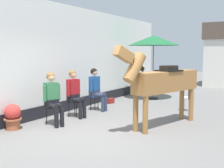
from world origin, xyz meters
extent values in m
plane|color=slate|center=(0.00, 3.00, 0.00)|extent=(40.00, 40.00, 0.00)
cube|color=white|center=(-2.55, 1.50, 1.70)|extent=(0.30, 14.00, 3.40)
cube|color=black|center=(-2.53, 1.50, 0.18)|extent=(0.34, 14.00, 0.36)
cylinder|color=black|center=(-1.62, 0.15, 0.46)|extent=(0.34, 0.34, 0.03)
cylinder|color=black|center=(-1.49, 0.10, 0.22)|extent=(0.02, 0.02, 0.45)
cylinder|color=black|center=(-1.65, 0.28, 0.22)|extent=(0.02, 0.02, 0.45)
cylinder|color=black|center=(-1.73, 0.05, 0.22)|extent=(0.02, 0.02, 0.45)
cube|color=black|center=(-1.62, 0.15, 0.58)|extent=(0.33, 0.38, 0.20)
cube|color=#337247|center=(-1.62, 0.15, 0.90)|extent=(0.32, 0.39, 0.44)
sphere|color=tan|center=(-1.62, 0.15, 1.25)|extent=(0.20, 0.20, 0.20)
sphere|color=olive|center=(-1.64, 0.15, 1.28)|extent=(0.22, 0.22, 0.22)
cylinder|color=black|center=(-1.42, 0.16, 0.53)|extent=(0.40, 0.24, 0.13)
cylinder|color=black|center=(-1.24, 0.10, 0.23)|extent=(0.11, 0.11, 0.46)
cylinder|color=black|center=(-1.47, 0.01, 0.53)|extent=(0.40, 0.24, 0.13)
cylinder|color=black|center=(-1.29, -0.05, 0.23)|extent=(0.11, 0.11, 0.46)
cylinder|color=#337247|center=(-1.54, 0.33, 0.85)|extent=(0.09, 0.09, 0.42)
cylinder|color=#337247|center=(-1.67, -0.05, 0.85)|extent=(0.09, 0.09, 0.42)
cylinder|color=black|center=(-1.71, 1.15, 0.46)|extent=(0.34, 0.34, 0.03)
cylinder|color=black|center=(-1.57, 1.13, 0.22)|extent=(0.02, 0.02, 0.45)
cylinder|color=black|center=(-1.76, 1.29, 0.22)|extent=(0.02, 0.02, 0.45)
cylinder|color=black|center=(-1.80, 1.05, 0.22)|extent=(0.02, 0.02, 0.45)
cube|color=black|center=(-1.71, 1.15, 0.58)|extent=(0.29, 0.35, 0.20)
cube|color=maroon|center=(-1.71, 1.15, 0.90)|extent=(0.27, 0.37, 0.44)
sphere|color=tan|center=(-1.71, 1.15, 1.25)|extent=(0.20, 0.20, 0.20)
sphere|color=olive|center=(-1.73, 1.16, 1.28)|extent=(0.22, 0.22, 0.22)
cylinder|color=black|center=(-1.51, 1.20, 0.53)|extent=(0.40, 0.19, 0.13)
cylinder|color=black|center=(-1.32, 1.18, 0.23)|extent=(0.11, 0.11, 0.46)
cylinder|color=black|center=(-1.53, 1.05, 0.53)|extent=(0.40, 0.19, 0.13)
cylinder|color=black|center=(-1.34, 1.02, 0.23)|extent=(0.11, 0.11, 0.46)
cylinder|color=maroon|center=(-1.66, 1.35, 0.85)|extent=(0.09, 0.09, 0.42)
cylinder|color=maroon|center=(-1.72, 0.95, 0.85)|extent=(0.09, 0.09, 0.42)
cylinder|color=#194C99|center=(-1.71, 2.27, 0.46)|extent=(0.34, 0.34, 0.03)
cylinder|color=black|center=(-1.57, 2.26, 0.22)|extent=(0.02, 0.02, 0.45)
cylinder|color=black|center=(-1.78, 2.39, 0.22)|extent=(0.02, 0.02, 0.45)
cylinder|color=black|center=(-1.79, 2.14, 0.22)|extent=(0.02, 0.02, 0.45)
cube|color=#2D3851|center=(-1.71, 2.27, 0.58)|extent=(0.24, 0.32, 0.20)
cube|color=#1E4C8C|center=(-1.71, 2.27, 0.90)|extent=(0.22, 0.34, 0.44)
sphere|color=tan|center=(-1.71, 2.27, 1.25)|extent=(0.20, 0.20, 0.20)
sphere|color=black|center=(-1.73, 2.27, 1.28)|extent=(0.22, 0.22, 0.22)
cylinder|color=#2D3851|center=(-1.52, 2.34, 0.53)|extent=(0.38, 0.13, 0.13)
cylinder|color=#2D3851|center=(-1.33, 2.34, 0.23)|extent=(0.11, 0.11, 0.46)
cylinder|color=#2D3851|center=(-1.53, 2.18, 0.53)|extent=(0.38, 0.13, 0.13)
cylinder|color=#2D3851|center=(-1.34, 2.18, 0.23)|extent=(0.11, 0.11, 0.46)
cylinder|color=#1E4C8C|center=(-1.69, 2.46, 0.85)|extent=(0.09, 0.09, 0.42)
cylinder|color=#1E4C8C|center=(-1.70, 2.06, 0.85)|extent=(0.09, 0.09, 0.42)
cube|color=#9E6B38|center=(0.98, 1.61, 1.16)|extent=(1.05, 2.23, 0.52)
cylinder|color=#9E6B38|center=(0.85, 0.63, 0.45)|extent=(0.13, 0.13, 0.90)
cylinder|color=#9E6B38|center=(0.56, 0.72, 0.45)|extent=(0.13, 0.13, 0.90)
cylinder|color=#9E6B38|center=(1.41, 2.49, 0.45)|extent=(0.13, 0.13, 0.90)
cylinder|color=#9E6B38|center=(1.11, 2.58, 0.45)|extent=(0.13, 0.13, 0.90)
cylinder|color=#9E6B38|center=(0.64, 0.46, 1.55)|extent=(0.45, 0.68, 0.73)
cube|color=#9E6B38|center=(0.54, 0.14, 1.86)|extent=(0.32, 0.56, 0.40)
cube|color=black|center=(0.65, 0.48, 1.69)|extent=(0.22, 0.62, 0.48)
cylinder|color=black|center=(1.31, 2.71, 0.89)|extent=(0.12, 0.12, 0.65)
cube|color=black|center=(1.01, 1.71, 1.44)|extent=(0.65, 0.72, 0.03)
cube|color=black|center=(1.01, 1.71, 1.51)|extent=(0.39, 0.50, 0.12)
cylinder|color=#A85638|center=(-2.12, -0.71, 0.14)|extent=(0.34, 0.34, 0.28)
cylinder|color=#A85638|center=(-2.12, -0.71, 0.26)|extent=(0.43, 0.43, 0.04)
sphere|color=red|center=(-2.12, -0.71, 0.44)|extent=(0.40, 0.40, 0.40)
cylinder|color=black|center=(-0.95, 5.36, 0.03)|extent=(0.44, 0.44, 0.06)
cylinder|color=olive|center=(-0.95, 5.36, 1.10)|extent=(0.04, 0.04, 2.20)
cone|color=#1E6638|center=(-0.95, 5.36, 2.38)|extent=(2.10, 2.10, 0.40)
cylinder|color=white|center=(0.89, 3.69, 0.45)|extent=(0.32, 0.32, 0.03)
cylinder|color=silver|center=(1.02, 3.69, 0.22)|extent=(0.02, 0.02, 0.43)
cylinder|color=silver|center=(0.83, 3.80, 0.22)|extent=(0.02, 0.02, 0.43)
cylinder|color=silver|center=(0.83, 3.57, 0.22)|extent=(0.02, 0.02, 0.43)
cube|color=maroon|center=(-1.89, 3.59, 0.10)|extent=(0.18, 0.30, 0.20)
camera|label=1|loc=(3.51, -5.30, 1.91)|focal=45.26mm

